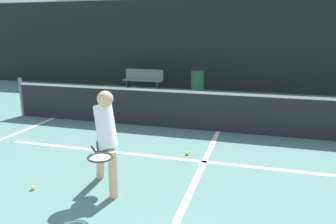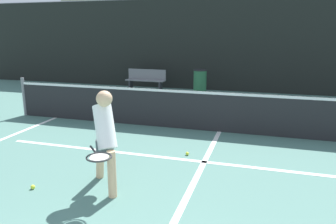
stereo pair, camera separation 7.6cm
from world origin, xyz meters
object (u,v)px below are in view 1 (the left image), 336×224
Objects in this scene: courtside_bench at (143,79)px; parked_car at (160,64)px; player_practicing at (106,136)px; trash_bin at (198,83)px.

parked_car is (-1.01, 5.40, 0.10)m from courtside_bench.
courtside_bench is at bearing 153.37° from player_practicing.
parked_car is at bearing 119.58° from trash_bin.
courtside_bench is (-2.37, 8.04, -0.37)m from player_practicing.
courtside_bench is at bearing 172.07° from trash_bin.
parked_car is (-3.38, 13.44, -0.27)m from player_practicing.
player_practicing is 0.34× the size of parked_car.
parked_car reaches higher than trash_bin.
player_practicing is at bearing -89.00° from trash_bin.
courtside_bench is 1.65× the size of trash_bin.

